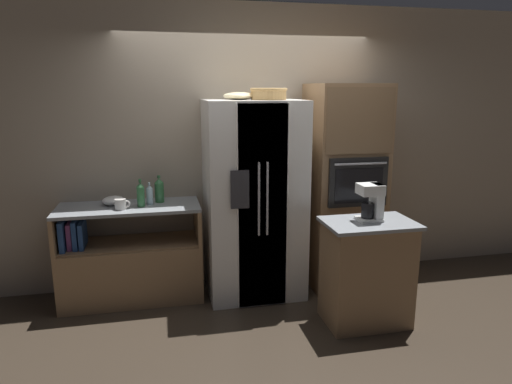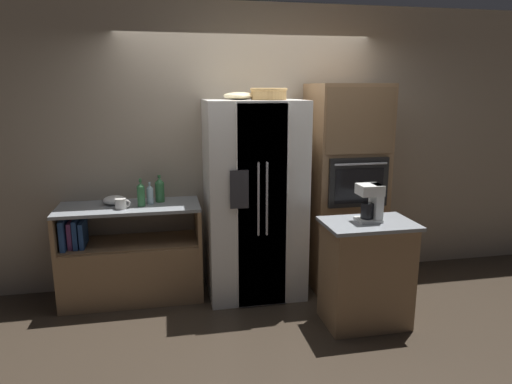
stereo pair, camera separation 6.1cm
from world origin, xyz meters
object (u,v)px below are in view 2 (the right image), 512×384
Objects in this scene: wall_oven at (344,187)px; bottle_short at (150,194)px; bottle_wide at (160,190)px; mixing_bowl at (114,200)px; coffee_maker at (372,201)px; wicker_basket at (269,93)px; refrigerator at (254,200)px; mug at (121,204)px; fruit_bowl at (239,96)px; bottle_tall at (141,194)px.

wall_oven is 1.91m from bottle_short.
bottle_wide reaches higher than mixing_bowl.
wall_oven is 0.83m from coffee_maker.
wicker_basket is 1.09× the size of coffee_maker.
refrigerator is 0.91m from bottle_wide.
refrigerator is 1.15m from coffee_maker.
wall_oven is 7.83× the size of bottle_wide.
wicker_basket is at bearing -1.31° from mug.
mixing_bowl is at bearing -178.33° from bottle_wide.
wall_oven reaches higher than bottle_wide.
mixing_bowl is (-1.44, 0.22, -0.98)m from wicker_basket.
wall_oven is at bearing 6.33° from wicker_basket.
fruit_bowl is at bearing 163.33° from refrigerator.
refrigerator is at bearing 0.83° from mug.
refrigerator is 0.94m from wall_oven.
fruit_bowl is 1.37× the size of bottle_short.
mug is 0.44× the size of coffee_maker.
wall_oven is 7.01× the size of fruit_bowl.
wall_oven reaches higher than refrigerator.
refrigerator is at bearing -177.50° from wall_oven.
refrigerator is 8.92× the size of bottle_short.
mug is at bearing -179.17° from refrigerator.
bottle_short reaches higher than mixing_bowl.
wicker_basket is at bearing -18.93° from fruit_bowl.
bottle_wide is (0.09, 0.07, 0.02)m from bottle_short.
fruit_bowl reaches higher than refrigerator.
wall_oven reaches higher than bottle_short.
coffee_maker reaches higher than bottle_short.
mixing_bowl is at bearing 112.55° from mug.
mixing_bowl is at bearing 172.55° from refrigerator.
refrigerator is at bearing -7.45° from mixing_bowl.
refrigerator is 1.23m from mug.
fruit_bowl is 1.39× the size of mixing_bowl.
bottle_tall is at bearing 175.41° from wicker_basket.
bottle_short is (0.08, 0.06, -0.02)m from bottle_tall.
bottle_wide is (-1.82, 0.14, 0.02)m from wall_oven.
bottle_short reaches higher than mug.
refrigerator reaches higher than mixing_bowl.
mixing_bowl is at bearing 176.66° from wall_oven.
bottle_tall is (-1.06, 0.05, 0.09)m from refrigerator.
mug is at bearing -178.46° from wall_oven.
bottle_tall reaches higher than bottle_short.
bottle_tall is at bearing 179.84° from wall_oven.
bottle_tall is at bearing -26.26° from mixing_bowl.
mug is (-2.17, -0.06, -0.05)m from wall_oven.
refrigerator reaches higher than coffee_maker.
mixing_bowl is (-0.33, 0.06, -0.05)m from bottle_short.
refrigerator is 13.86× the size of mug.
fruit_bowl is 1.12× the size of bottle_wide.
bottle_tall is at bearing 177.50° from refrigerator.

